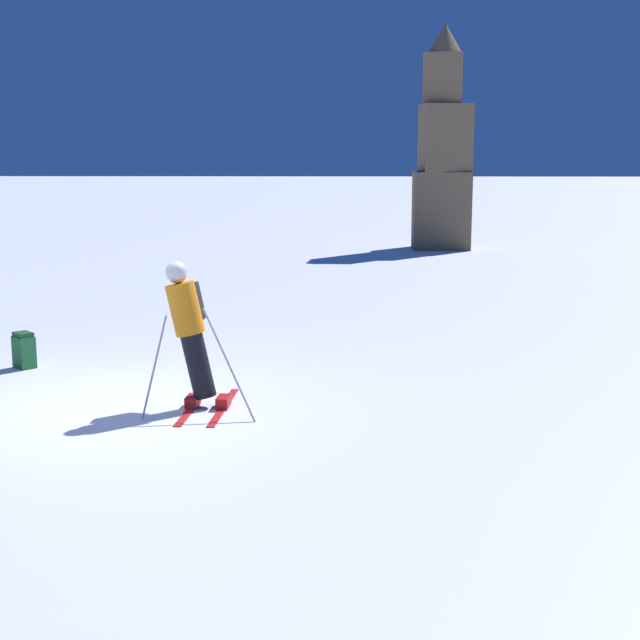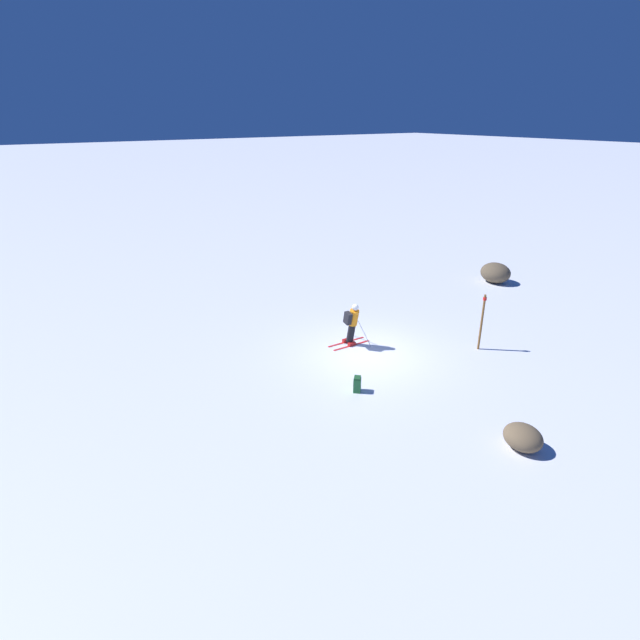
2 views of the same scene
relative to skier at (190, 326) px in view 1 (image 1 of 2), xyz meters
The scene contains 4 objects.
ground_plane 1.26m from the skier, behind, with size 300.00×300.00×0.00m, color white.
skier is the anchor object (origin of this frame).
rock_pillar 19.66m from the skier, 76.24° to the left, with size 1.80×1.58×7.03m.
spare_backpack 3.33m from the skier, 145.24° to the left, with size 0.37×0.37×0.50m.
Camera 1 is at (2.72, -9.95, 2.83)m, focal length 50.00 mm.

